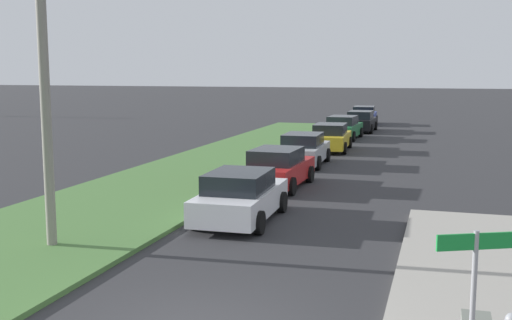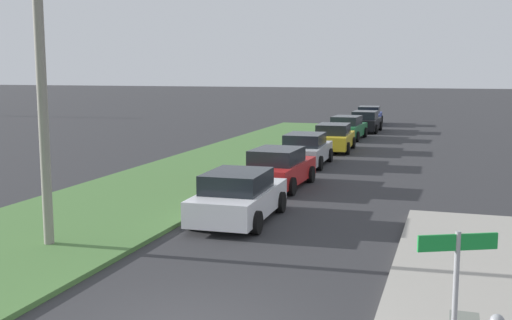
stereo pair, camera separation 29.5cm
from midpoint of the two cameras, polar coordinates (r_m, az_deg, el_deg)
grass_median at (r=21.86m, az=-10.85°, el=-3.16°), size 60.00×6.00×0.12m
parked_car_white at (r=17.93m, az=-1.90°, el=-3.36°), size 4.34×2.10×1.47m
parked_car_red at (r=23.09m, az=1.60°, el=-0.76°), size 4.35×2.12×1.47m
parked_car_silver at (r=28.59m, az=4.05°, el=0.95°), size 4.35×2.12×1.47m
parked_car_yellow at (r=33.90m, az=6.57°, el=2.05°), size 4.38×2.17×1.47m
parked_car_green at (r=39.85m, az=7.73°, el=2.94°), size 4.37×2.16×1.47m
parked_car_black at (r=44.93m, az=9.35°, el=3.49°), size 4.31×2.03×1.47m
parked_car_blue at (r=50.96m, az=9.67°, el=4.02°), size 4.39×2.20×1.47m
street_sign at (r=7.35m, az=18.05°, el=-12.93°), size 0.42×0.82×2.60m
streetlight at (r=15.39m, az=-18.18°, el=8.10°), size 0.56×2.87×7.50m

